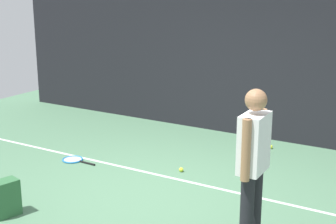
{
  "coord_description": "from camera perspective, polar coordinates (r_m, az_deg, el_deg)",
  "views": [
    {
      "loc": [
        3.3,
        -5.15,
        2.7
      ],
      "look_at": [
        0.0,
        0.4,
        1.0
      ],
      "focal_mm": 52.92,
      "sensor_mm": 36.0,
      "label": 1
    }
  ],
  "objects": [
    {
      "name": "tennis_ball_near_player",
      "position": [
        8.46,
        11.75,
        -3.94
      ],
      "size": [
        0.07,
        0.07,
        0.07
      ],
      "primitive_type": "sphere",
      "color": "#CCE033",
      "rests_on": "ground"
    },
    {
      "name": "court_line",
      "position": [
        7.09,
        0.49,
        -7.61
      ],
      "size": [
        9.0,
        0.05,
        0.0
      ],
      "primitive_type": "cube",
      "color": "white",
      "rests_on": "ground"
    },
    {
      "name": "tennis_player",
      "position": [
        5.06,
        9.79,
        -5.51
      ],
      "size": [
        0.23,
        0.53,
        1.7
      ],
      "rotation": [
        0.0,
        0.0,
        -1.55
      ],
      "color": "black",
      "rests_on": "ground"
    },
    {
      "name": "tennis_ball_by_fence",
      "position": [
        7.31,
        1.53,
        -6.65
      ],
      "size": [
        0.07,
        0.07,
        0.07
      ],
      "primitive_type": "sphere",
      "color": "#CCE033",
      "rests_on": "ground"
    },
    {
      "name": "back_fence",
      "position": [
        8.9,
        8.62,
        5.78
      ],
      "size": [
        10.0,
        0.1,
        2.68
      ],
      "primitive_type": "cube",
      "color": "black",
      "rests_on": "ground"
    },
    {
      "name": "tennis_racket",
      "position": [
        7.89,
        -10.77,
        -5.43
      ],
      "size": [
        0.62,
        0.33,
        0.03
      ],
      "rotation": [
        0.0,
        0.0,
        3.12
      ],
      "color": "black",
      "rests_on": "ground"
    },
    {
      "name": "ground_plane",
      "position": [
        6.69,
        -1.77,
        -9.08
      ],
      "size": [
        12.0,
        12.0,
        0.0
      ],
      "primitive_type": "plane",
      "color": "#4C7556"
    },
    {
      "name": "backpack",
      "position": [
        6.27,
        -18.23,
        -9.43
      ],
      "size": [
        0.33,
        0.34,
        0.44
      ],
      "rotation": [
        0.0,
        0.0,
        4.47
      ],
      "color": "#2D6038",
      "rests_on": "ground"
    }
  ]
}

